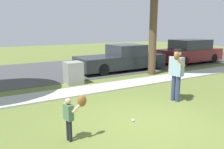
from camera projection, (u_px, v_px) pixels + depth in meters
name	position (u px, v px, depth m)	size (l,w,h in m)	color
ground_plane	(90.00, 91.00, 8.96)	(48.00, 48.00, 0.00)	olive
sidewalk_strip	(89.00, 90.00, 9.04)	(36.00, 1.20, 0.06)	#B2B2AD
road_surface	(53.00, 70.00, 13.25)	(36.00, 6.80, 0.02)	#424244
person_adult	(177.00, 69.00, 7.50)	(0.69, 0.75, 1.78)	navy
person_child	(72.00, 112.00, 4.92)	(0.50, 0.36, 1.04)	black
baseball	(133.00, 120.00, 6.04)	(0.07, 0.07, 0.07)	white
utility_cabinet	(73.00, 73.00, 10.00)	(0.73, 0.73, 0.99)	gray
parked_pickup_dark	(122.00, 59.00, 13.13)	(5.20, 1.95, 1.48)	#23282D
parked_suv_maroon	(190.00, 52.00, 15.83)	(4.70, 1.90, 1.63)	maroon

